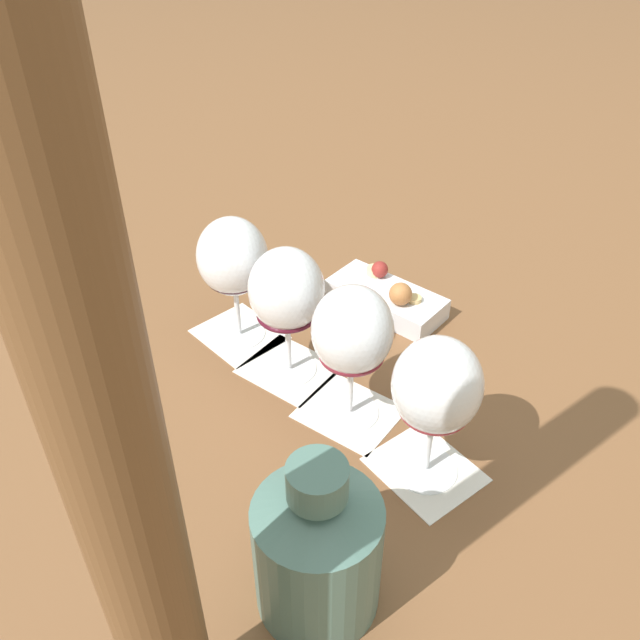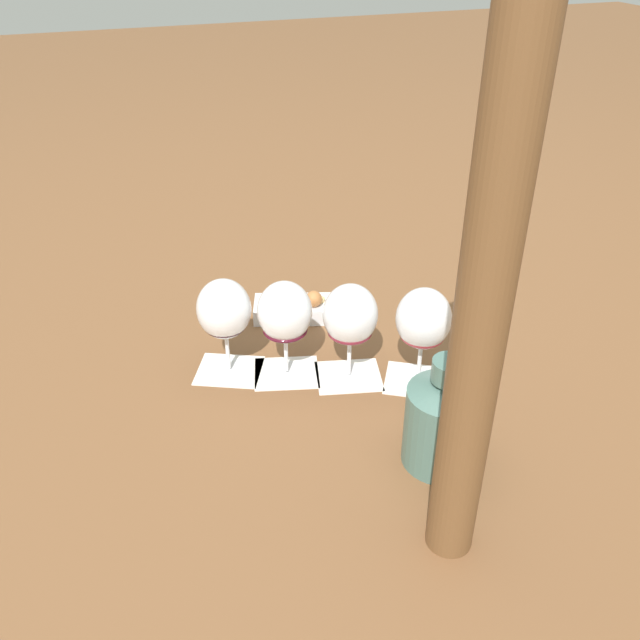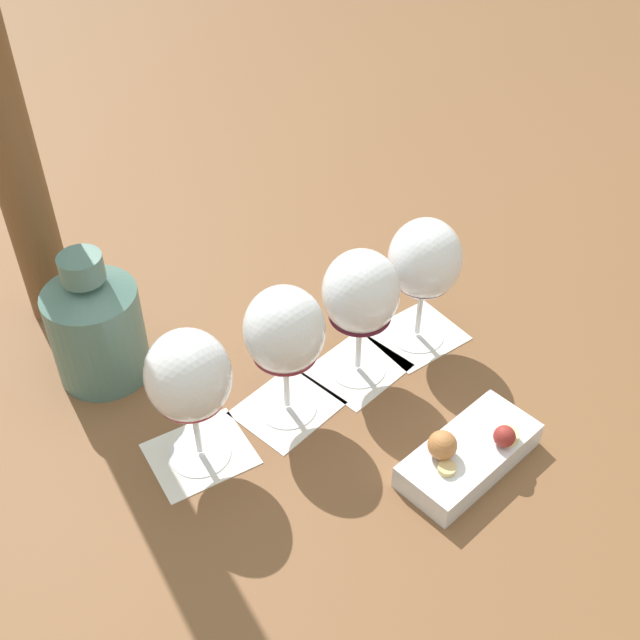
{
  "view_description": "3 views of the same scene",
  "coord_description": "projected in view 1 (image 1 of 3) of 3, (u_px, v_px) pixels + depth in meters",
  "views": [
    {
      "loc": [
        -0.24,
        0.6,
        0.62
      ],
      "look_at": [
        0.0,
        -0.0,
        0.12
      ],
      "focal_mm": 38.0,
      "sensor_mm": 36.0,
      "label": 1
    },
    {
      "loc": [
        0.33,
        0.93,
        0.75
      ],
      "look_at": [
        0.0,
        -0.0,
        0.12
      ],
      "focal_mm": 38.0,
      "sensor_mm": 36.0,
      "label": 2
    },
    {
      "loc": [
        -0.62,
        -0.34,
        0.75
      ],
      "look_at": [
        0.0,
        -0.0,
        0.12
      ],
      "focal_mm": 45.0,
      "sensor_mm": 36.0,
      "label": 3
    }
  ],
  "objects": [
    {
      "name": "wine_glass_3",
      "position": [
        233.0,
        262.0,
        0.91
      ],
      "size": [
        0.1,
        0.1,
        0.19
      ],
      "color": "white",
      "rests_on": "tasting_card_3"
    },
    {
      "name": "wine_glass_0",
      "position": [
        436.0,
        391.0,
        0.71
      ],
      "size": [
        0.1,
        0.1,
        0.19
      ],
      "color": "white",
      "rests_on": "tasting_card_0"
    },
    {
      "name": "tasting_card_2",
      "position": [
        289.0,
        369.0,
        0.92
      ],
      "size": [
        0.14,
        0.13,
        0.0
      ],
      "color": "silver",
      "rests_on": "ground_plane"
    },
    {
      "name": "tasting_card_3",
      "position": [
        239.0,
        334.0,
        0.98
      ],
      "size": [
        0.15,
        0.14,
        0.0
      ],
      "color": "silver",
      "rests_on": "ground_plane"
    },
    {
      "name": "ground_plane",
      "position": [
        321.0,
        395.0,
        0.88
      ],
      "size": [
        8.0,
        8.0,
        0.0
      ],
      "primitive_type": "plane",
      "color": "brown"
    },
    {
      "name": "snack_dish",
      "position": [
        386.0,
        297.0,
        1.02
      ],
      "size": [
        0.19,
        0.13,
        0.07
      ],
      "color": "silver",
      "rests_on": "ground_plane"
    },
    {
      "name": "tasting_card_0",
      "position": [
        425.0,
        469.0,
        0.78
      ],
      "size": [
        0.15,
        0.15,
        0.0
      ],
      "color": "silver",
      "rests_on": "ground_plane"
    },
    {
      "name": "ceramic_vase",
      "position": [
        317.0,
        546.0,
        0.61
      ],
      "size": [
        0.12,
        0.12,
        0.19
      ],
      "color": "#4C7066",
      "rests_on": "ground_plane"
    },
    {
      "name": "tasting_card_1",
      "position": [
        349.0,
        412.0,
        0.86
      ],
      "size": [
        0.14,
        0.13,
        0.0
      ],
      "color": "silver",
      "rests_on": "ground_plane"
    },
    {
      "name": "umbrella_pole",
      "position": [
        103.0,
        423.0,
        0.36
      ],
      "size": [
        0.06,
        0.06,
        0.71
      ],
      "color": "brown",
      "rests_on": "ground_plane"
    },
    {
      "name": "wine_glass_2",
      "position": [
        286.0,
        294.0,
        0.84
      ],
      "size": [
        0.1,
        0.1,
        0.19
      ],
      "color": "white",
      "rests_on": "tasting_card_2"
    },
    {
      "name": "wine_glass_1",
      "position": [
        352.0,
        336.0,
        0.78
      ],
      "size": [
        0.1,
        0.1,
        0.19
      ],
      "color": "white",
      "rests_on": "tasting_card_1"
    }
  ]
}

